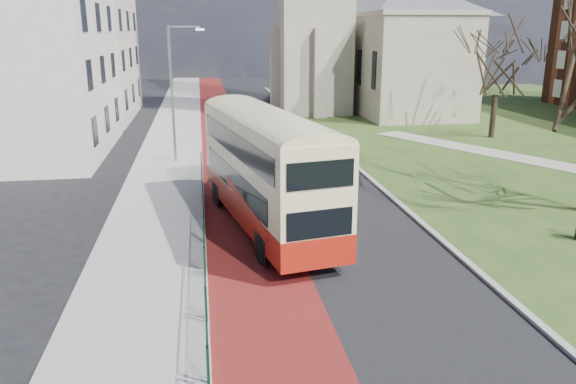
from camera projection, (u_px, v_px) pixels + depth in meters
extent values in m
plane|color=black|center=(298.00, 285.00, 18.00)|extent=(160.00, 160.00, 0.00)
cube|color=black|center=(269.00, 153.00, 37.20)|extent=(9.00, 120.00, 0.01)
cube|color=#591414|center=(228.00, 154.00, 36.80)|extent=(3.40, 120.00, 0.01)
cube|color=gray|center=(169.00, 155.00, 36.22)|extent=(4.00, 120.00, 0.12)
cube|color=#999993|center=(200.00, 154.00, 36.51)|extent=(0.25, 120.00, 0.13)
cube|color=#999993|center=(330.00, 144.00, 39.76)|extent=(0.25, 80.00, 0.13)
cylinder|color=#0B321F|center=(203.00, 217.00, 21.05)|extent=(0.04, 24.00, 0.04)
cylinder|color=#0B321F|center=(204.00, 241.00, 21.32)|extent=(0.04, 24.00, 0.04)
cube|color=gray|center=(397.00, 65.00, 55.24)|extent=(9.00, 18.00, 9.00)
cube|color=beige|center=(18.00, 56.00, 35.06)|extent=(10.00, 14.00, 12.50)
cube|color=beige|center=(73.00, 57.00, 50.45)|extent=(10.00, 16.00, 11.00)
cylinder|color=gray|center=(172.00, 95.00, 33.26)|extent=(0.16, 0.16, 8.00)
cylinder|color=gray|center=(184.00, 27.00, 32.31)|extent=(1.80, 0.10, 0.10)
cube|color=silver|center=(200.00, 29.00, 32.48)|extent=(0.50, 0.18, 0.12)
cube|color=maroon|center=(267.00, 204.00, 22.78)|extent=(4.62, 11.49, 1.02)
cube|color=beige|center=(266.00, 157.00, 22.23)|extent=(4.58, 11.43, 2.95)
cube|color=black|center=(233.00, 180.00, 22.35)|extent=(1.75, 9.04, 0.97)
cube|color=black|center=(294.00, 175.00, 23.17)|extent=(1.75, 9.04, 0.97)
cube|color=black|center=(234.00, 144.00, 21.65)|extent=(1.92, 9.92, 0.92)
cube|color=black|center=(296.00, 139.00, 22.47)|extent=(1.92, 9.92, 0.92)
cube|color=black|center=(232.00, 152.00, 27.53)|extent=(2.26, 0.50, 1.07)
cube|color=black|center=(232.00, 121.00, 27.10)|extent=(2.26, 0.50, 0.92)
cube|color=orange|center=(231.00, 109.00, 26.94)|extent=(1.80, 0.43, 0.31)
cylinder|color=black|center=(218.00, 194.00, 26.00)|extent=(0.50, 1.10, 1.06)
cylinder|color=black|center=(266.00, 189.00, 26.75)|extent=(0.50, 1.10, 1.06)
cylinder|color=black|center=(263.00, 249.00, 19.51)|extent=(0.50, 1.10, 1.06)
cylinder|color=black|center=(326.00, 241.00, 20.26)|extent=(0.50, 1.10, 1.06)
cylinder|color=black|center=(493.00, 116.00, 41.90)|extent=(0.42, 0.42, 3.19)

